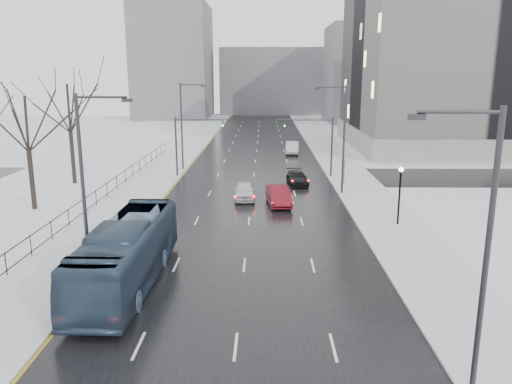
# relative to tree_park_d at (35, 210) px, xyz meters

# --- Properties ---
(road) EXTENTS (16.00, 150.00, 0.04)m
(road) POSITION_rel_tree_park_d_xyz_m (17.80, 26.00, 0.02)
(road) COLOR black
(road) RESTS_ON ground
(cross_road) EXTENTS (130.00, 10.00, 0.04)m
(cross_road) POSITION_rel_tree_park_d_xyz_m (17.80, 14.00, 0.02)
(cross_road) COLOR black
(cross_road) RESTS_ON ground
(sidewalk_left) EXTENTS (5.00, 150.00, 0.16)m
(sidewalk_left) POSITION_rel_tree_park_d_xyz_m (7.30, 26.00, 0.08)
(sidewalk_left) COLOR silver
(sidewalk_left) RESTS_ON ground
(sidewalk_right) EXTENTS (5.00, 150.00, 0.16)m
(sidewalk_right) POSITION_rel_tree_park_d_xyz_m (28.30, 26.00, 0.08)
(sidewalk_right) COLOR silver
(sidewalk_right) RESTS_ON ground
(park_strip) EXTENTS (14.00, 150.00, 0.12)m
(park_strip) POSITION_rel_tree_park_d_xyz_m (-2.20, 26.00, 0.06)
(park_strip) COLOR white
(park_strip) RESTS_ON ground
(tree_park_d) EXTENTS (8.75, 8.75, 12.50)m
(tree_park_d) POSITION_rel_tree_park_d_xyz_m (0.00, 0.00, 0.00)
(tree_park_d) COLOR black
(tree_park_d) RESTS_ON ground
(tree_park_e) EXTENTS (9.45, 9.45, 13.50)m
(tree_park_e) POSITION_rel_tree_park_d_xyz_m (-0.40, 10.00, 0.00)
(tree_park_e) COLOR black
(tree_park_e) RESTS_ON ground
(iron_fence) EXTENTS (0.06, 70.00, 1.30)m
(iron_fence) POSITION_rel_tree_park_d_xyz_m (4.80, -4.00, 0.91)
(iron_fence) COLOR black
(iron_fence) RESTS_ON sidewalk_left
(streetlight_r_near) EXTENTS (2.95, 0.25, 10.00)m
(streetlight_r_near) POSITION_rel_tree_park_d_xyz_m (25.97, -24.00, 5.62)
(streetlight_r_near) COLOR #2D2D33
(streetlight_r_near) RESTS_ON ground
(streetlight_r_mid) EXTENTS (2.95, 0.25, 10.00)m
(streetlight_r_mid) POSITION_rel_tree_park_d_xyz_m (25.97, 6.00, 5.62)
(streetlight_r_mid) COLOR #2D2D33
(streetlight_r_mid) RESTS_ON ground
(streetlight_l_near) EXTENTS (2.95, 0.25, 10.00)m
(streetlight_l_near) POSITION_rel_tree_park_d_xyz_m (9.63, -14.00, 5.62)
(streetlight_l_near) COLOR #2D2D33
(streetlight_l_near) RESTS_ON ground
(streetlight_l_far) EXTENTS (2.95, 0.25, 10.00)m
(streetlight_l_far) POSITION_rel_tree_park_d_xyz_m (9.63, 18.00, 5.62)
(streetlight_l_far) COLOR #2D2D33
(streetlight_l_far) RESTS_ON ground
(lamppost_r_mid) EXTENTS (0.36, 0.36, 4.28)m
(lamppost_r_mid) POSITION_rel_tree_park_d_xyz_m (28.80, -4.00, 2.94)
(lamppost_r_mid) COLOR black
(lamppost_r_mid) RESTS_ON sidewalk_right
(mast_signal_right) EXTENTS (6.10, 0.33, 6.50)m
(mast_signal_right) POSITION_rel_tree_park_d_xyz_m (25.13, 14.00, 4.11)
(mast_signal_right) COLOR #2D2D33
(mast_signal_right) RESTS_ON ground
(mast_signal_left) EXTENTS (6.10, 0.33, 6.50)m
(mast_signal_left) POSITION_rel_tree_park_d_xyz_m (10.47, 14.00, 4.11)
(mast_signal_left) COLOR #2D2D33
(mast_signal_left) RESTS_ON ground
(no_uturn_sign) EXTENTS (0.60, 0.06, 2.70)m
(no_uturn_sign) POSITION_rel_tree_park_d_xyz_m (27.00, 10.00, 2.30)
(no_uturn_sign) COLOR #2D2D33
(no_uturn_sign) RESTS_ON sidewalk_right
(civic_building) EXTENTS (41.00, 31.00, 24.80)m
(civic_building) POSITION_rel_tree_park_d_xyz_m (52.80, 38.00, 11.21)
(civic_building) COLOR gray
(civic_building) RESTS_ON ground
(bldg_far_right) EXTENTS (24.00, 20.00, 22.00)m
(bldg_far_right) POSITION_rel_tree_park_d_xyz_m (45.80, 81.00, 11.00)
(bldg_far_right) COLOR slate
(bldg_far_right) RESTS_ON ground
(bldg_far_left) EXTENTS (18.00, 22.00, 28.00)m
(bldg_far_left) POSITION_rel_tree_park_d_xyz_m (-4.20, 91.00, 14.00)
(bldg_far_left) COLOR slate
(bldg_far_left) RESTS_ON ground
(bldg_far_center) EXTENTS (30.00, 18.00, 18.00)m
(bldg_far_center) POSITION_rel_tree_park_d_xyz_m (21.80, 106.00, 9.00)
(bldg_far_center) COLOR slate
(bldg_far_center) RESTS_ON ground
(bus) EXTENTS (3.10, 12.41, 3.44)m
(bus) POSITION_rel_tree_park_d_xyz_m (11.76, -14.76, 1.76)
(bus) COLOR #2F445B
(bus) RESTS_ON road
(sedan_center_near) EXTENTS (2.00, 4.57, 1.53)m
(sedan_center_near) POSITION_rel_tree_park_d_xyz_m (17.19, 3.88, 0.81)
(sedan_center_near) COLOR silver
(sedan_center_near) RESTS_ON road
(sedan_right_near) EXTENTS (2.27, 5.07, 1.62)m
(sedan_right_near) POSITION_rel_tree_park_d_xyz_m (20.17, 1.89, 0.85)
(sedan_right_near) COLOR maroon
(sedan_right_near) RESTS_ON road
(sedan_right_far) EXTENTS (2.29, 4.73, 1.33)m
(sedan_right_far) POSITION_rel_tree_park_d_xyz_m (22.30, 10.13, 0.70)
(sedan_right_far) COLOR black
(sedan_right_far) RESTS_ON road
(sedan_right_distant) EXTENTS (2.16, 5.18, 1.67)m
(sedan_right_distant) POSITION_rel_tree_park_d_xyz_m (22.88, 30.42, 0.87)
(sedan_right_distant) COLOR #B9BABD
(sedan_right_distant) RESTS_ON road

